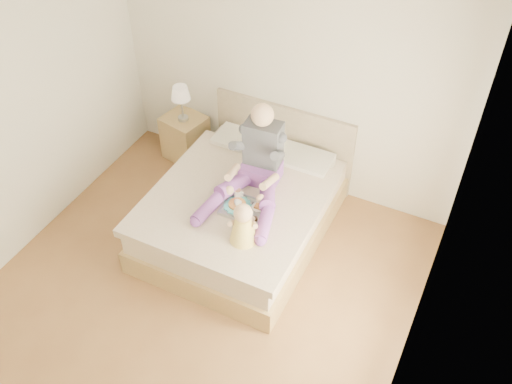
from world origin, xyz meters
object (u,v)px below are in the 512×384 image
at_px(adult, 256,166).
at_px(tray, 246,207).
at_px(bed, 245,207).
at_px(nightstand, 185,137).
at_px(baby, 243,226).

distance_m(adult, tray, 0.43).
distance_m(bed, adult, 0.58).
bearing_deg(nightstand, tray, -25.73).
bearing_deg(tray, nightstand, 140.74).
xyz_separation_m(bed, tray, (0.16, -0.29, 0.32)).
height_order(bed, tray, bed).
relative_size(bed, baby, 4.97).
relative_size(bed, adult, 1.90).
bearing_deg(adult, baby, -77.50).
relative_size(nightstand, tray, 1.28).
bearing_deg(tray, baby, -66.84).
bearing_deg(baby, bed, 97.01).
height_order(bed, nightstand, bed).
distance_m(nightstand, adult, 1.65).
height_order(adult, baby, adult).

